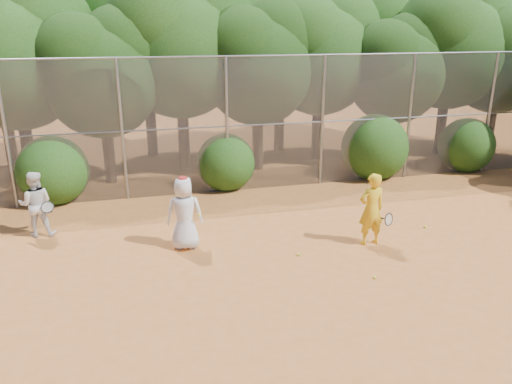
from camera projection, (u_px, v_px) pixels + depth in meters
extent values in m
plane|color=#A65A25|center=(334.00, 278.00, 10.06)|extent=(80.00, 80.00, 0.00)
cylinder|color=gray|center=(6.00, 137.00, 13.30)|extent=(0.09, 0.09, 4.00)
cylinder|color=gray|center=(122.00, 131.00, 14.00)|extent=(0.09, 0.09, 4.00)
cylinder|color=gray|center=(227.00, 126.00, 14.69)|extent=(0.09, 0.09, 4.00)
cylinder|color=gray|center=(322.00, 122.00, 15.39)|extent=(0.09, 0.09, 4.00)
cylinder|color=gray|center=(409.00, 117.00, 16.09)|extent=(0.09, 0.09, 4.00)
cylinder|color=gray|center=(489.00, 113.00, 16.78)|extent=(0.09, 0.09, 4.00)
cylinder|color=gray|center=(260.00, 56.00, 14.29)|extent=(20.00, 0.05, 0.05)
cylinder|color=gray|center=(260.00, 125.00, 14.93)|extent=(20.00, 0.04, 0.04)
cube|color=slate|center=(260.00, 125.00, 14.93)|extent=(20.00, 0.02, 4.00)
cylinder|color=black|center=(27.00, 143.00, 15.84)|extent=(0.38, 0.38, 2.52)
sphere|color=#1B4010|center=(15.00, 63.00, 15.04)|extent=(4.03, 4.03, 4.03)
sphere|color=#1B4010|center=(41.00, 28.00, 15.28)|extent=(3.23, 3.23, 3.23)
cylinder|color=black|center=(108.00, 149.00, 15.83)|extent=(0.36, 0.36, 2.17)
sphere|color=black|center=(102.00, 81.00, 15.15)|extent=(3.47, 3.47, 3.47)
sphere|color=black|center=(123.00, 51.00, 15.35)|extent=(2.78, 2.78, 2.78)
sphere|color=black|center=(77.00, 58.00, 14.54)|extent=(2.60, 2.60, 2.60)
cylinder|color=black|center=(184.00, 131.00, 17.25)|extent=(0.39, 0.39, 2.66)
sphere|color=#1B4010|center=(180.00, 53.00, 16.41)|extent=(4.26, 4.26, 4.26)
sphere|color=#1B4010|center=(202.00, 19.00, 16.66)|extent=(3.40, 3.40, 3.40)
sphere|color=#1B4010|center=(156.00, 26.00, 15.67)|extent=(3.19, 3.19, 3.19)
cylinder|color=black|center=(258.00, 137.00, 17.34)|extent=(0.37, 0.37, 2.27)
sphere|color=black|center=(258.00, 71.00, 16.62)|extent=(3.64, 3.64, 3.64)
sphere|color=black|center=(276.00, 42.00, 16.84)|extent=(2.91, 2.91, 2.91)
sphere|color=black|center=(241.00, 49.00, 15.99)|extent=(2.73, 2.73, 2.73)
cylinder|color=black|center=(317.00, 126.00, 18.63)|extent=(0.38, 0.38, 2.45)
sphere|color=#1B4010|center=(320.00, 60.00, 17.86)|extent=(3.92, 3.92, 3.92)
sphere|color=#1B4010|center=(337.00, 31.00, 18.08)|extent=(3.14, 3.14, 3.14)
sphere|color=#1B4010|center=(305.00, 38.00, 17.18)|extent=(2.94, 2.94, 2.94)
cylinder|color=black|center=(390.00, 133.00, 18.34)|extent=(0.36, 0.36, 2.10)
sphere|color=black|center=(395.00, 76.00, 17.68)|extent=(3.36, 3.36, 3.36)
sphere|color=black|center=(410.00, 51.00, 17.88)|extent=(2.69, 2.69, 2.69)
sphere|color=black|center=(385.00, 57.00, 17.10)|extent=(2.52, 2.52, 2.52)
cylinder|color=black|center=(442.00, 120.00, 19.40)|extent=(0.39, 0.39, 2.59)
sphere|color=#1B4010|center=(450.00, 53.00, 18.58)|extent=(4.14, 4.14, 4.14)
sphere|color=#1B4010|center=(466.00, 24.00, 18.82)|extent=(3.32, 3.32, 3.32)
sphere|color=#1B4010|center=(440.00, 30.00, 17.86)|extent=(3.11, 3.11, 3.11)
cylinder|color=black|center=(490.00, 123.00, 19.63)|extent=(0.37, 0.37, 2.31)
sphere|color=black|center=(499.00, 64.00, 18.90)|extent=(3.70, 3.70, 3.70)
sphere|color=black|center=(493.00, 44.00, 18.26)|extent=(2.77, 2.77, 2.77)
cylinder|color=black|center=(8.00, 129.00, 17.70)|extent=(0.39, 0.39, 2.62)
sphere|color=#1B4010|center=(20.00, 22.00, 17.12)|extent=(3.36, 3.36, 3.36)
cylinder|color=black|center=(151.00, 119.00, 19.02)|extent=(0.40, 0.40, 2.80)
sphere|color=#1B4010|center=(146.00, 45.00, 18.14)|extent=(4.48, 4.48, 4.48)
sphere|color=#1B4010|center=(168.00, 12.00, 18.40)|extent=(3.58, 3.58, 3.58)
sphere|color=#1B4010|center=(121.00, 18.00, 17.36)|extent=(3.36, 3.36, 3.36)
cylinder|color=black|center=(279.00, 119.00, 19.85)|extent=(0.38, 0.38, 2.52)
sphere|color=#1B4010|center=(280.00, 55.00, 19.06)|extent=(4.03, 4.03, 4.03)
sphere|color=#1B4010|center=(297.00, 27.00, 19.29)|extent=(3.23, 3.23, 3.23)
sphere|color=#1B4010|center=(265.00, 33.00, 18.36)|extent=(3.02, 3.02, 3.02)
cylinder|color=black|center=(376.00, 110.00, 21.41)|extent=(0.40, 0.40, 2.73)
sphere|color=#1B4010|center=(381.00, 45.00, 20.56)|extent=(4.37, 4.37, 4.37)
sphere|color=#1B4010|center=(397.00, 17.00, 20.81)|extent=(3.49, 3.49, 3.49)
sphere|color=#1B4010|center=(369.00, 22.00, 19.80)|extent=(3.28, 3.28, 3.28)
sphere|color=#1B4010|center=(52.00, 168.00, 14.13)|extent=(2.00, 2.00, 2.00)
sphere|color=#1B4010|center=(226.00, 160.00, 15.32)|extent=(1.80, 1.80, 1.80)
sphere|color=#1B4010|center=(375.00, 144.00, 16.42)|extent=(2.20, 2.20, 2.20)
sphere|color=#1B4010|center=(467.00, 143.00, 17.28)|extent=(1.90, 1.90, 1.90)
imported|color=yellow|center=(371.00, 209.00, 11.37)|extent=(0.65, 0.45, 1.71)
torus|color=black|center=(389.00, 219.00, 11.33)|extent=(0.30, 0.20, 0.30)
cylinder|color=black|center=(381.00, 218.00, 11.50)|extent=(0.15, 0.27, 0.07)
imported|color=silver|center=(184.00, 213.00, 11.17)|extent=(0.90, 0.66, 1.68)
ellipsoid|color=#AD1C18|center=(183.00, 179.00, 10.92)|extent=(0.22, 0.22, 0.13)
sphere|color=#CDE429|center=(199.00, 215.00, 11.06)|extent=(0.07, 0.07, 0.07)
imported|color=silver|center=(36.00, 204.00, 11.86)|extent=(0.79, 0.63, 1.60)
torus|color=black|center=(47.00, 207.00, 11.65)|extent=(0.33, 0.24, 0.25)
cylinder|color=black|center=(50.00, 210.00, 11.86)|extent=(0.06, 0.24, 0.20)
sphere|color=#CDE429|center=(425.00, 227.00, 12.51)|extent=(0.07, 0.07, 0.07)
sphere|color=#CDE429|center=(375.00, 277.00, 10.01)|extent=(0.07, 0.07, 0.07)
sphere|color=#CDE429|center=(299.00, 255.00, 11.01)|extent=(0.07, 0.07, 0.07)
sphere|color=#CDE429|center=(373.00, 198.00, 14.57)|extent=(0.07, 0.07, 0.07)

